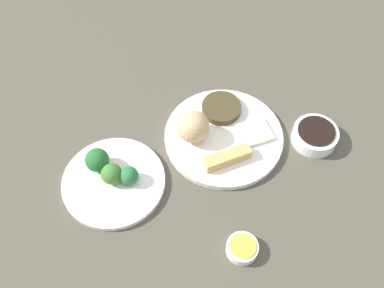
{
  "coord_description": "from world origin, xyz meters",
  "views": [
    {
      "loc": [
        -0.59,
        0.02,
        0.91
      ],
      "look_at": [
        -0.02,
        0.07,
        0.06
      ],
      "focal_mm": 41.13,
      "sensor_mm": 36.0,
      "label": 1
    }
  ],
  "objects_px": {
    "main_plate": "(224,137)",
    "broccoli_plate": "(114,182)",
    "soy_sauce_bowl": "(315,136)",
    "sauce_ramekin_hot_mustard": "(242,248)"
  },
  "relations": [
    {
      "from": "broccoli_plate",
      "to": "main_plate",
      "type": "bearing_deg",
      "value": -58.52
    },
    {
      "from": "broccoli_plate",
      "to": "soy_sauce_bowl",
      "type": "distance_m",
      "value": 0.49
    },
    {
      "from": "broccoli_plate",
      "to": "sauce_ramekin_hot_mustard",
      "type": "height_order",
      "value": "sauce_ramekin_hot_mustard"
    },
    {
      "from": "main_plate",
      "to": "broccoli_plate",
      "type": "bearing_deg",
      "value": 121.48
    },
    {
      "from": "sauce_ramekin_hot_mustard",
      "to": "soy_sauce_bowl",
      "type": "bearing_deg",
      "value": -29.03
    },
    {
      "from": "main_plate",
      "to": "soy_sauce_bowl",
      "type": "height_order",
      "value": "soy_sauce_bowl"
    },
    {
      "from": "main_plate",
      "to": "broccoli_plate",
      "type": "distance_m",
      "value": 0.29
    },
    {
      "from": "soy_sauce_bowl",
      "to": "sauce_ramekin_hot_mustard",
      "type": "bearing_deg",
      "value": 150.97
    },
    {
      "from": "broccoli_plate",
      "to": "soy_sauce_bowl",
      "type": "height_order",
      "value": "soy_sauce_bowl"
    },
    {
      "from": "soy_sauce_bowl",
      "to": "sauce_ramekin_hot_mustard",
      "type": "xyz_separation_m",
      "value": [
        -0.3,
        0.17,
        -0.01
      ]
    }
  ]
}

